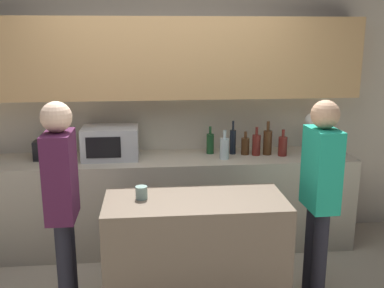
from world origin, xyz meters
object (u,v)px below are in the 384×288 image
Objects in this scene: bottle_1 at (224,148)px; person_center at (62,195)px; cup_0 at (141,193)px; microwave at (111,143)px; bottle_2 at (233,141)px; bottle_0 at (210,143)px; bottle_4 at (256,144)px; bottle_5 at (268,142)px; person_left at (320,187)px; toaster at (49,150)px; bottle_6 at (283,146)px; potted_plant at (311,133)px; bottle_3 at (245,146)px.

bottle_1 is 0.17× the size of person_center.
microwave is at bearing 105.41° from cup_0.
bottle_0 is at bearing 169.45° from bottle_2.
microwave is at bearing 172.56° from bottle_1.
bottle_1 reaches higher than bottle_0.
bottle_4 is 1.98m from person_center.
bottle_0 is 0.98× the size of bottle_1.
bottle_5 is at bearing 122.10° from person_center.
cup_0 is 0.06× the size of person_left.
cup_0 is (-1.10, -1.05, -0.07)m from bottle_4.
bottle_0 is at bearing 60.35° from cup_0.
bottle_2 is 0.23m from bottle_4.
person_center is (-1.43, -1.17, -0.07)m from bottle_2.
microwave is at bearing -178.42° from bottle_2.
person_center is at bearing -142.82° from bottle_1.
bottle_5 is at bearing 14.71° from bottle_1.
microwave is 1.93× the size of bottle_0.
bottle_1 is at bearing -63.47° from bottle_0.
microwave is 1.18m from bottle_2.
cup_0 is at bearing -51.20° from toaster.
bottle_1 is (0.11, -0.21, 0.00)m from bottle_0.
microwave reaches higher than bottle_4.
cup_0 is at bearing 87.44° from person_left.
microwave is at bearing 177.16° from bottle_6.
bottle_6 is at bearing -12.72° from bottle_0.
bottle_1 is at bearing -7.44° from microwave.
bottle_5 reaches higher than bottle_0.
potted_plant is 2.48m from person_center.
bottle_3 is 0.22m from bottle_5.
bottle_4 is at bearing -176.13° from potted_plant.
person_center is (-1.88, -0.03, 0.02)m from person_left.
microwave is 1.89× the size of bottle_1.
bottle_6 is at bearing -23.59° from bottle_5.
bottle_5 is at bearing -9.43° from bottle_2.
person_left reaches higher than bottle_5.
bottle_4 is at bearing 169.57° from bottle_6.
person_center is at bearing -143.68° from bottle_3.
bottle_0 is 0.17× the size of person_center.
bottle_6 is 1.68m from cup_0.
person_center is at bearing -140.67° from bottle_2.
bottle_5 reaches higher than microwave.
toaster is 1.14× the size of bottle_3.
bottle_5 is 0.15m from bottle_6.
potted_plant is 1.20× the size of bottle_5.
microwave is 2.00× the size of toaster.
bottle_0 is at bearing 167.33° from bottle_3.
bottle_5 is 1.61m from cup_0.
potted_plant reaches higher than bottle_2.
bottle_6 is 0.16× the size of person_center.
bottle_2 reaches higher than bottle_3.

